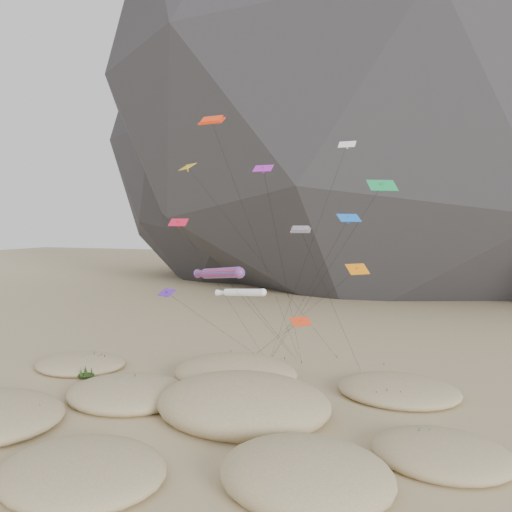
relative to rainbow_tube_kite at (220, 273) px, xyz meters
The scene contains 10 objects.
ground 14.78m from the rainbow_tube_kite, 76.18° to the right, with size 500.00×500.00×0.00m, color #CCB789.
rock_headland 127.07m from the rainbow_tube_kite, 85.88° to the left, with size 226.37×148.64×177.50m.
dunes 12.57m from the rainbow_tube_kite, 100.46° to the right, with size 52.66×35.88×4.58m.
dune_grass 12.64m from the rainbow_tube_kite, 64.31° to the right, with size 41.19×27.69×1.46m.
kite_stakes 22.21m from the rainbow_tube_kite, 77.88° to the left, with size 21.23×5.81×0.30m.
rainbow_tube_kite is the anchor object (origin of this frame).
white_tube_kite 4.91m from the rainbow_tube_kite, 82.06° to the left, with size 6.22×15.19×11.20m.
orange_parafoil 17.60m from the rainbow_tube_kite, 119.42° to the left, with size 8.15×13.16×29.61m.
multi_parafoil 9.42m from the rainbow_tube_kite, 38.77° to the left, with size 5.74×11.37×17.56m.
delta_kites 8.51m from the rainbow_tube_kite, 44.67° to the left, with size 24.39×23.76×26.58m.
Camera 1 is at (18.03, -36.91, 17.87)m, focal length 35.00 mm.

